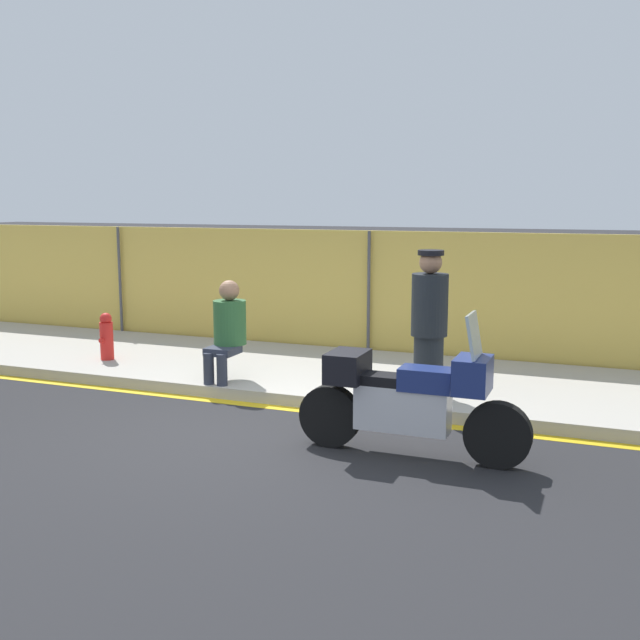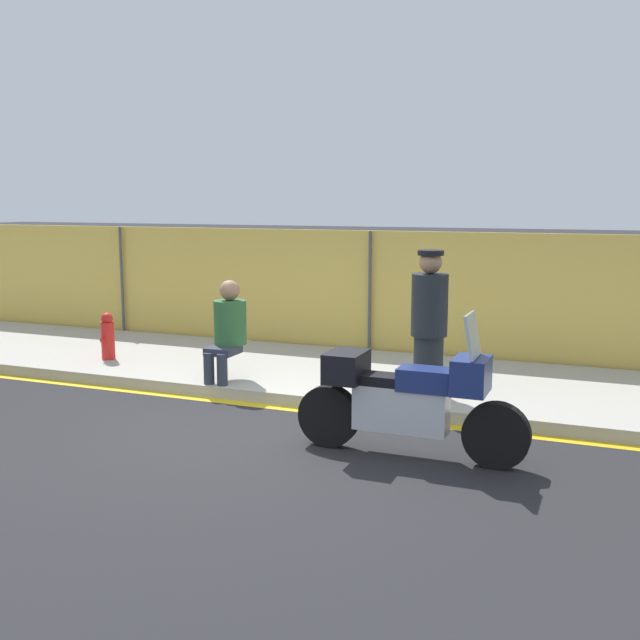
% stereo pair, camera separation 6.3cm
% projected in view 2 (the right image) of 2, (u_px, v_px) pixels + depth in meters
% --- Properties ---
extents(ground_plane, '(120.00, 120.00, 0.00)m').
position_uv_depth(ground_plane, '(248.00, 434.00, 8.08)').
color(ground_plane, '#262628').
extents(sidewalk, '(34.85, 3.02, 0.15)m').
position_uv_depth(sidewalk, '(336.00, 375.00, 10.51)').
color(sidewalk, '#ADA89E').
rests_on(sidewalk, ground_plane).
extents(curb_paint_stripe, '(34.85, 0.18, 0.01)m').
position_uv_depth(curb_paint_stripe, '(289.00, 409.00, 9.06)').
color(curb_paint_stripe, gold).
rests_on(curb_paint_stripe, ground_plane).
extents(storefront_fence, '(33.11, 0.17, 2.03)m').
position_uv_depth(storefront_fence, '(372.00, 295.00, 11.82)').
color(storefront_fence, gold).
rests_on(storefront_fence, ground_plane).
extents(motorcycle, '(2.33, 0.51, 1.46)m').
position_uv_depth(motorcycle, '(407.00, 398.00, 7.30)').
color(motorcycle, black).
rests_on(motorcycle, ground_plane).
extents(officer_standing, '(0.44, 0.44, 1.77)m').
position_uv_depth(officer_standing, '(429.00, 323.00, 8.95)').
color(officer_standing, '#1E2328').
rests_on(officer_standing, sidewalk).
extents(person_seated_on_curb, '(0.43, 0.70, 1.31)m').
position_uv_depth(person_seated_on_curb, '(228.00, 326.00, 9.85)').
color(person_seated_on_curb, '#2D3342').
rests_on(person_seated_on_curb, sidewalk).
extents(fire_hydrant, '(0.20, 0.24, 0.70)m').
position_uv_depth(fire_hydrant, '(108.00, 336.00, 11.12)').
color(fire_hydrant, red).
rests_on(fire_hydrant, sidewalk).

